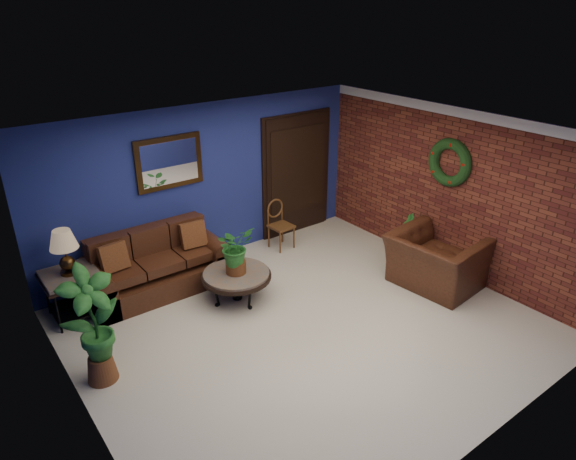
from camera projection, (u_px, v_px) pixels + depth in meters
floor at (307, 326)px, 6.67m from camera, size 5.50×5.50×0.00m
wall_back at (207, 184)px, 7.96m from camera, size 5.50×0.04×2.50m
wall_left at (73, 319)px, 4.65m from camera, size 0.04×5.00×2.50m
wall_right_brick at (451, 192)px, 7.66m from camera, size 0.04×5.00×2.50m
ceiling at (310, 138)px, 5.63m from camera, size 5.50×5.00×0.02m
crown_molding at (461, 113)px, 7.15m from camera, size 0.03×5.00×0.14m
wall_mirror at (169, 163)px, 7.41m from camera, size 1.02×0.06×0.77m
closet_door at (297, 175)px, 8.98m from camera, size 1.44×0.06×2.18m
wreath at (450, 163)px, 7.47m from camera, size 0.16×0.72×0.72m
sofa at (156, 270)px, 7.43m from camera, size 2.03×0.88×0.91m
coffee_table at (236, 276)px, 7.14m from camera, size 0.98×0.98×0.42m
end_table at (72, 283)px, 6.69m from camera, size 0.71×0.71×0.65m
table_lamp at (64, 247)px, 6.47m from camera, size 0.36×0.36×0.59m
side_chair at (279, 221)px, 8.61m from camera, size 0.38×0.38×0.84m
armchair at (435, 261)px, 7.46m from camera, size 1.19×1.33×0.80m
coffee_plant at (235, 248)px, 6.96m from camera, size 0.55×0.49×0.68m
floor_plant at (403, 238)px, 8.13m from camera, size 0.44×0.39×0.82m
tall_plant at (93, 322)px, 5.45m from camera, size 0.68×0.52×1.41m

